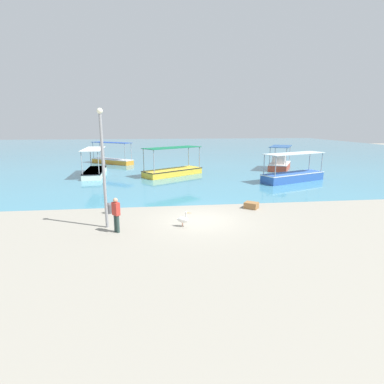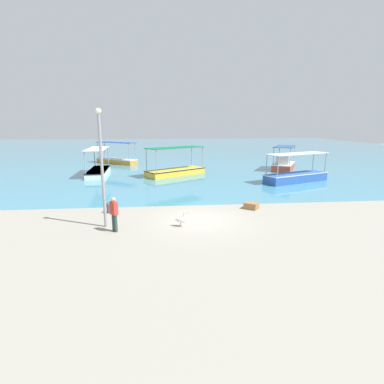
{
  "view_description": "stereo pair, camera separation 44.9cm",
  "coord_description": "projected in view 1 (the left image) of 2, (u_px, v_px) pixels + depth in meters",
  "views": [
    {
      "loc": [
        -2.3,
        -15.25,
        5.04
      ],
      "look_at": [
        -0.09,
        3.07,
        0.86
      ],
      "focal_mm": 28.0,
      "sensor_mm": 36.0,
      "label": 1
    },
    {
      "loc": [
        -1.86,
        -15.3,
        5.04
      ],
      "look_at": [
        -0.09,
        3.07,
        0.86
      ],
      "focal_mm": 28.0,
      "sensor_mm": 36.0,
      "label": 2
    }
  ],
  "objects": [
    {
      "name": "harbor_water",
      "position": [
        167.0,
        149.0,
        62.62
      ],
      "size": [
        110.0,
        90.0,
        0.0
      ],
      "primitive_type": "cube",
      "color": "teal",
      "rests_on": "ground"
    },
    {
      "name": "fishing_boat_far_right",
      "position": [
        173.0,
        170.0,
        30.16
      ],
      "size": [
        6.29,
        5.19,
        2.81
      ],
      "color": "gold",
      "rests_on": "harbor_water"
    },
    {
      "name": "fishing_boat_center",
      "position": [
        112.0,
        160.0,
        39.1
      ],
      "size": [
        5.77,
        4.87,
        2.77
      ],
      "color": "orange",
      "rests_on": "harbor_water"
    },
    {
      "name": "fishing_boat_outer",
      "position": [
        293.0,
        175.0,
        26.98
      ],
      "size": [
        6.49,
        3.97,
        2.54
      ],
      "color": "#2F5AAB",
      "rests_on": "harbor_water"
    },
    {
      "name": "fishing_boat_near_right",
      "position": [
        95.0,
        171.0,
        30.04
      ],
      "size": [
        2.17,
        6.24,
        2.69
      ],
      "color": "white",
      "rests_on": "harbor_water"
    },
    {
      "name": "fishing_boat_far_left",
      "position": [
        280.0,
        164.0,
        33.95
      ],
      "size": [
        4.09,
        5.16,
        2.65
      ],
      "color": "#BA422D",
      "rests_on": "harbor_water"
    },
    {
      "name": "cargo_crate",
      "position": [
        251.0,
        205.0,
        18.34
      ],
      "size": [
        0.99,
        0.97,
        0.38
      ],
      "primitive_type": "cube",
      "rotation": [
        0.0,
        0.0,
        5.62
      ],
      "color": "olive",
      "rests_on": "ground"
    },
    {
      "name": "mooring_bollard",
      "position": [
        109.0,
        208.0,
        17.25
      ],
      "size": [
        0.3,
        0.3,
        0.65
      ],
      "color": "#47474C",
      "rests_on": "ground"
    },
    {
      "name": "ground",
      "position": [
        200.0,
        220.0,
        16.15
      ],
      "size": [
        120.0,
        120.0,
        0.0
      ],
      "primitive_type": "plane",
      "color": "gray"
    },
    {
      "name": "lamp_post",
      "position": [
        103.0,
        163.0,
        14.3
      ],
      "size": [
        0.28,
        0.28,
        5.78
      ],
      "color": "gray",
      "rests_on": "ground"
    },
    {
      "name": "fisherman_standing",
      "position": [
        116.0,
        214.0,
        14.14
      ],
      "size": [
        0.42,
        0.45,
        1.69
      ],
      "color": "#2B423D",
      "rests_on": "ground"
    },
    {
      "name": "pelican",
      "position": [
        183.0,
        219.0,
        15.04
      ],
      "size": [
        0.79,
        0.45,
        0.8
      ],
      "color": "#E0997A",
      "rests_on": "ground"
    }
  ]
}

